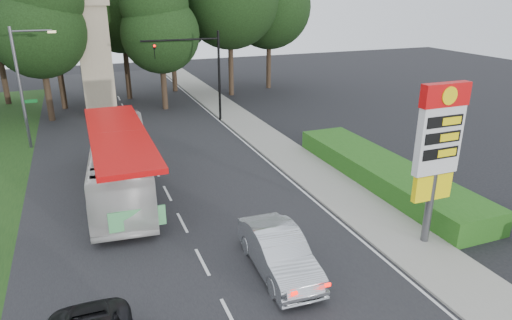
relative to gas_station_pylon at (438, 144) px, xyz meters
name	(u,v)px	position (x,y,z in m)	size (l,w,h in m)	color
road_surface	(164,186)	(-9.20, 10.01, -4.44)	(14.00, 80.00, 0.02)	black
sidewalk_right	(302,165)	(-0.70, 10.01, -4.39)	(3.00, 80.00, 0.12)	gray
hedge	(384,173)	(2.30, 6.01, -3.85)	(3.00, 14.00, 1.20)	#205416
gas_station_pylon	(438,144)	(0.00, 0.00, 0.00)	(2.10, 0.45, 6.85)	#59595E
traffic_signal_mast	(203,64)	(-3.52, 22.00, 0.22)	(6.10, 0.35, 7.20)	black
streetlight_signs	(23,83)	(-16.19, 20.01, -0.01)	(2.75, 0.98, 8.00)	#59595E
monument	(95,54)	(-11.20, 28.01, 0.66)	(3.00, 3.00, 10.05)	tan
tree_monument_left	(35,10)	(-15.20, 27.01, 4.23)	(7.28, 7.28, 14.30)	#2D2116
tree_monument_right	(159,17)	(-5.70, 27.51, 3.56)	(6.72, 6.72, 13.20)	#2D2116
transit_bus	(121,163)	(-11.29, 10.15, -2.80)	(2.76, 11.81, 3.29)	silver
sedan_silver	(279,252)	(-6.63, 0.37, -3.62)	(1.76, 5.05, 1.66)	#B7BBC0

